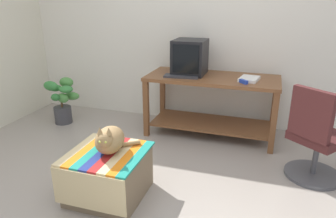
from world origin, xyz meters
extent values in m
plane|color=#9E9389|center=(0.00, 0.00, 0.00)|extent=(14.00, 14.00, 0.00)
cube|color=silver|center=(0.00, 2.05, 1.30)|extent=(8.00, 0.10, 2.60)
cube|color=brown|center=(-0.44, 1.31, 0.35)|extent=(0.06, 0.06, 0.69)
cube|color=brown|center=(1.02, 1.29, 0.35)|extent=(0.06, 0.06, 0.69)
cube|color=brown|center=(1.02, 1.89, 0.35)|extent=(0.06, 0.06, 0.69)
cube|color=brown|center=(-0.43, 1.91, 0.35)|extent=(0.06, 0.06, 0.69)
cube|color=brown|center=(0.29, 1.60, 0.14)|extent=(1.42, 0.59, 0.02)
cube|color=brown|center=(0.29, 1.60, 0.71)|extent=(1.55, 0.69, 0.04)
cube|color=black|center=(0.00, 1.65, 0.74)|extent=(0.27, 0.28, 0.02)
cube|color=black|center=(0.00, 1.65, 0.94)|extent=(0.38, 0.40, 0.41)
cube|color=black|center=(0.00, 1.45, 0.95)|extent=(0.31, 0.02, 0.32)
cube|color=#333338|center=(-0.05, 1.45, 0.75)|extent=(0.41, 0.19, 0.02)
cube|color=white|center=(0.71, 1.54, 0.75)|extent=(0.24, 0.29, 0.03)
cube|color=#7A664C|center=(-0.30, 0.07, 0.20)|extent=(0.59, 0.57, 0.39)
cube|color=beige|center=(-0.30, -0.25, 0.24)|extent=(0.62, 0.01, 0.31)
cube|color=beige|center=(-0.57, 0.07, 0.40)|extent=(0.08, 0.62, 0.02)
cube|color=orange|center=(-0.49, 0.07, 0.40)|extent=(0.08, 0.62, 0.02)
cube|color=#1E897A|center=(-0.41, 0.07, 0.40)|extent=(0.08, 0.62, 0.02)
cube|color=navy|center=(-0.34, 0.07, 0.40)|extent=(0.08, 0.62, 0.02)
cube|color=#AD2323|center=(-0.26, 0.07, 0.40)|extent=(0.08, 0.62, 0.02)
cube|color=beige|center=(-0.18, 0.07, 0.40)|extent=(0.08, 0.62, 0.02)
cube|color=orange|center=(-0.11, 0.07, 0.40)|extent=(0.08, 0.62, 0.02)
cube|color=#1E897A|center=(-0.03, 0.07, 0.40)|extent=(0.08, 0.62, 0.02)
ellipsoid|color=#9E7A4C|center=(-0.28, 0.10, 0.51)|extent=(0.30, 0.38, 0.21)
sphere|color=#9E7A4C|center=(-0.25, -0.02, 0.57)|extent=(0.13, 0.13, 0.13)
cylinder|color=#9E7A4C|center=(-0.20, 0.21, 0.43)|extent=(0.24, 0.19, 0.04)
cone|color=#9E7A4C|center=(-0.29, -0.03, 0.65)|extent=(0.05, 0.05, 0.06)
cone|color=#9E7A4C|center=(-0.22, -0.02, 0.65)|extent=(0.05, 0.05, 0.06)
sphere|color=#C6D151|center=(-0.26, -0.08, 0.58)|extent=(0.02, 0.02, 0.02)
sphere|color=#C6D151|center=(-0.22, -0.08, 0.58)|extent=(0.02, 0.02, 0.02)
cylinder|color=#3D3D42|center=(-1.67, 1.35, 0.11)|extent=(0.23, 0.23, 0.23)
cylinder|color=brown|center=(-1.67, 1.35, 0.28)|extent=(0.03, 0.03, 0.10)
ellipsoid|color=#38843D|center=(-1.56, 1.33, 0.49)|extent=(0.18, 0.16, 0.09)
ellipsoid|color=#4C8E42|center=(-1.58, 1.46, 0.36)|extent=(0.21, 0.15, 0.10)
ellipsoid|color=#4C8E42|center=(-1.67, 1.50, 0.53)|extent=(0.19, 0.15, 0.14)
ellipsoid|color=#38843D|center=(-1.76, 1.38, 0.47)|extent=(0.15, 0.14, 0.09)
ellipsoid|color=#38843D|center=(-1.77, 1.30, 0.52)|extent=(0.21, 0.10, 0.13)
ellipsoid|color=#2D7033|center=(-1.67, 1.25, 0.39)|extent=(0.12, 0.10, 0.10)
ellipsoid|color=#4C8E42|center=(-1.61, 1.30, 0.37)|extent=(0.16, 0.09, 0.13)
cylinder|color=#4C4C51|center=(1.41, 0.93, 0.01)|extent=(0.52, 0.52, 0.03)
cylinder|color=#4C4C51|center=(1.41, 0.93, 0.20)|extent=(0.05, 0.05, 0.34)
cube|color=#471E1E|center=(1.41, 0.93, 0.41)|extent=(0.59, 0.59, 0.08)
cube|color=#471E1E|center=(1.29, 0.78, 0.67)|extent=(0.33, 0.29, 0.44)
cube|color=#2342B7|center=(0.66, 1.39, 0.75)|extent=(0.10, 0.11, 0.04)
camera|label=1|loc=(0.87, -1.95, 1.61)|focal=33.18mm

